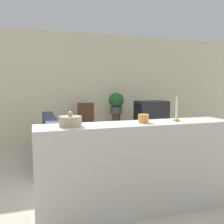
{
  "coord_description": "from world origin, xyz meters",
  "views": [
    {
      "loc": [
        -1.07,
        -2.82,
        1.41
      ],
      "look_at": [
        0.49,
        2.17,
        0.85
      ],
      "focal_mm": 40.0,
      "sensor_mm": 36.0,
      "label": 1
    }
  ],
  "objects_px": {
    "couch": "(67,147)",
    "television": "(151,114)",
    "wooden_chair": "(87,123)",
    "potted_plant": "(116,103)",
    "decorative_bowl": "(70,121)"
  },
  "relations": [
    {
      "from": "couch",
      "to": "decorative_bowl",
      "type": "relative_size",
      "value": 7.74
    },
    {
      "from": "couch",
      "to": "television",
      "type": "relative_size",
      "value": 2.58
    },
    {
      "from": "couch",
      "to": "television",
      "type": "xyz_separation_m",
      "value": [
        1.98,
        0.6,
        0.47
      ]
    },
    {
      "from": "television",
      "to": "decorative_bowl",
      "type": "distance_m",
      "value": 3.42
    },
    {
      "from": "wooden_chair",
      "to": "decorative_bowl",
      "type": "distance_m",
      "value": 3.41
    },
    {
      "from": "potted_plant",
      "to": "decorative_bowl",
      "type": "bearing_deg",
      "value": -115.76
    },
    {
      "from": "couch",
      "to": "wooden_chair",
      "type": "distance_m",
      "value": 1.42
    },
    {
      "from": "couch",
      "to": "wooden_chair",
      "type": "height_order",
      "value": "wooden_chair"
    },
    {
      "from": "television",
      "to": "decorative_bowl",
      "type": "xyz_separation_m",
      "value": [
        -2.19,
        -2.62,
        0.3
      ]
    },
    {
      "from": "television",
      "to": "potted_plant",
      "type": "distance_m",
      "value": 0.91
    },
    {
      "from": "television",
      "to": "wooden_chair",
      "type": "relative_size",
      "value": 0.69
    },
    {
      "from": "television",
      "to": "decorative_bowl",
      "type": "relative_size",
      "value": 3.0
    },
    {
      "from": "potted_plant",
      "to": "wooden_chair",
      "type": "bearing_deg",
      "value": 177.69
    },
    {
      "from": "television",
      "to": "potted_plant",
      "type": "height_order",
      "value": "potted_plant"
    },
    {
      "from": "couch",
      "to": "television",
      "type": "height_order",
      "value": "television"
    }
  ]
}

